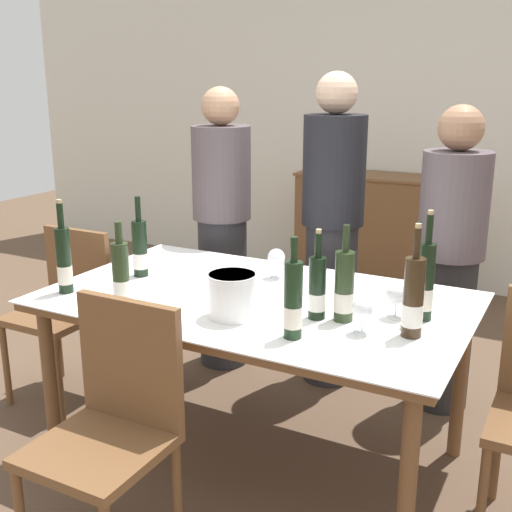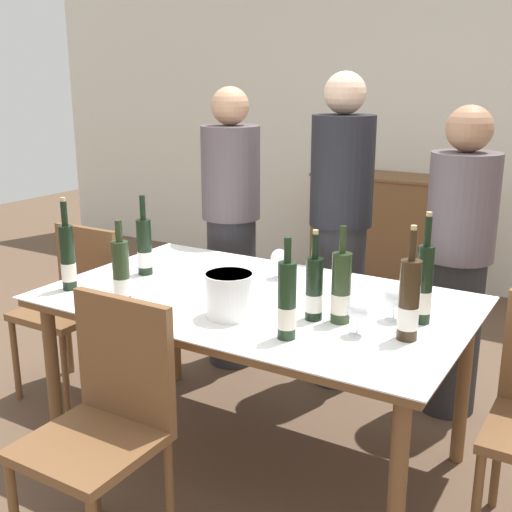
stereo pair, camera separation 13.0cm
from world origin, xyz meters
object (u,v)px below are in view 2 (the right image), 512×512
wine_bottle_1 (68,258)px  wine_glass_1 (279,258)px  dining_table (256,312)px  wine_bottle_3 (121,274)px  sideboard_cabinet (386,232)px  wine_bottle_0 (287,303)px  person_guest_left (340,234)px  wine_bottle_2 (424,286)px  chair_near_front (106,413)px  ice_bucket (229,294)px  wine_bottle_7 (409,302)px  wine_bottle_4 (341,290)px  wine_glass_2 (358,311)px  wine_bottle_6 (314,290)px  person_guest_right (457,266)px  person_host (231,231)px  chair_left_end (74,298)px  wine_glass_0 (394,297)px  wine_bottle_5 (144,248)px

wine_bottle_1 → wine_glass_1: 0.94m
dining_table → wine_bottle_3: bearing=-140.7°
sideboard_cabinet → wine_bottle_3: 2.99m
wine_bottle_0 → person_guest_left: (-0.33, 1.21, -0.05)m
wine_bottle_2 → chair_near_front: size_ratio=0.46×
ice_bucket → wine_bottle_7: (0.66, 0.14, 0.05)m
wine_glass_1 → chair_near_front: chair_near_front is taller
wine_bottle_4 → person_guest_left: person_guest_left is taller
wine_bottle_0 → wine_glass_2: bearing=36.3°
wine_bottle_6 → person_guest_right: size_ratio=0.23×
person_host → sideboard_cabinet: bearing=80.6°
wine_bottle_3 → wine_bottle_7: bearing=12.1°
wine_bottle_1 → wine_bottle_6: (1.07, 0.22, -0.02)m
ice_bucket → wine_glass_2: ice_bucket is taller
wine_bottle_0 → wine_bottle_3: 0.75m
dining_table → person_guest_left: person_guest_left is taller
sideboard_cabinet → person_guest_left: 1.80m
wine_bottle_6 → person_guest_right: 1.04m
person_guest_right → wine_bottle_3: bearing=-130.3°
chair_left_end → wine_bottle_6: bearing=-7.1°
ice_bucket → chair_left_end: ice_bucket is taller
wine_bottle_3 → wine_glass_0: (1.01, 0.39, -0.03)m
wine_bottle_2 → wine_glass_2: wine_bottle_2 is taller
wine_glass_2 → chair_near_front: size_ratio=0.15×
wine_bottle_4 → wine_bottle_6: (-0.10, -0.03, -0.01)m
dining_table → ice_bucket: size_ratio=9.27×
person_host → person_guest_right: 1.27m
chair_near_front → wine_glass_2: bearing=41.0°
wine_bottle_0 → wine_bottle_7: (0.37, 0.21, 0.00)m
wine_bottle_3 → wine_bottle_5: bearing=117.5°
wine_bottle_1 → wine_glass_1: size_ratio=2.92×
sideboard_cabinet → chair_left_end: sideboard_cabinet is taller
ice_bucket → person_guest_right: size_ratio=0.12×
wine_bottle_2 → person_guest_right: size_ratio=0.28×
sideboard_cabinet → wine_glass_0: bearing=-70.1°
wine_bottle_1 → wine_bottle_3: size_ratio=1.16×
wine_bottle_0 → wine_bottle_5: (-0.93, 0.34, -0.01)m
sideboard_cabinet → person_guest_left: person_guest_left is taller
sideboard_cabinet → person_guest_left: (0.34, -1.72, 0.39)m
dining_table → ice_bucket: bearing=-83.7°
wine_bottle_6 → chair_near_front: wine_bottle_6 is taller
wine_bottle_2 → chair_left_end: bearing=179.7°
sideboard_cabinet → wine_bottle_2: wine_bottle_2 is taller
wine_bottle_0 → ice_bucket: bearing=165.7°
wine_bottle_2 → wine_bottle_5: size_ratio=1.14×
ice_bucket → person_host: 1.25m
wine_bottle_3 → chair_near_front: wine_bottle_3 is taller
wine_bottle_1 → chair_left_end: (-0.42, 0.41, -0.38)m
wine_bottle_7 → wine_glass_0: wine_bottle_7 is taller
wine_bottle_0 → wine_glass_1: wine_bottle_0 is taller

